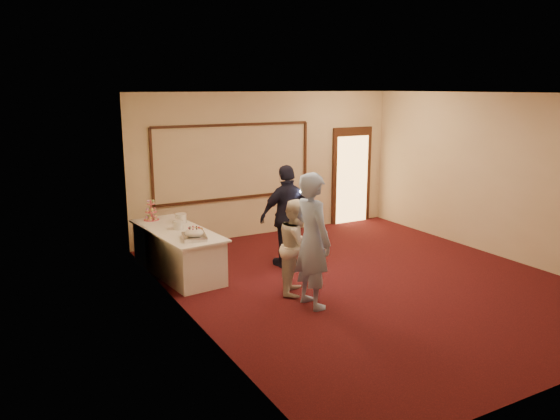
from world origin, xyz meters
The scene contains 14 objects.
floor centered at (0.00, 0.00, 0.00)m, with size 7.00×7.00×0.00m, color black.
room_walls centered at (0.00, 0.00, 2.03)m, with size 6.04×7.04×3.02m.
wall_molding centered at (-0.80, 3.47, 1.60)m, with size 3.45×0.04×1.55m.
doorway centered at (2.15, 3.45, 1.08)m, with size 1.05×0.07×2.20m.
buffet_table centered at (-2.57, 1.88, 0.39)m, with size 1.08×2.28×0.77m.
pavlova_tray centered at (-2.52, 1.17, 0.85)m, with size 0.44×0.55×0.18m.
cupcake_stand centered at (-2.76, 2.73, 0.91)m, with size 0.27×0.27×0.40m.
plate_stack_a centered at (-2.55, 1.87, 0.84)m, with size 0.18×0.18×0.15m.
plate_stack_b centered at (-2.36, 2.27, 0.85)m, with size 0.20×0.20×0.17m.
tart centered at (-2.34, 1.56, 0.80)m, with size 0.26×0.26×0.05m.
man centered at (-1.33, -0.39, 0.98)m, with size 0.71×0.47×1.95m, color #93B1E9.
woman centered at (-1.25, 0.17, 0.73)m, with size 0.71×0.55×1.46m, color silver.
guest centered at (-0.73, 1.37, 0.90)m, with size 1.05×0.44×1.79m, color black.
camera_flash centered at (-0.56, 1.17, 1.35)m, with size 0.07×0.04×0.05m, color white.
Camera 1 is at (-5.30, -6.67, 3.09)m, focal length 35.00 mm.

